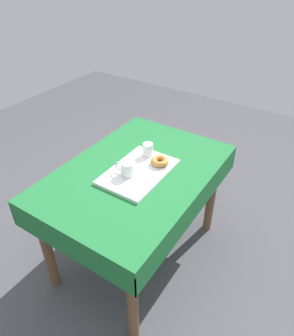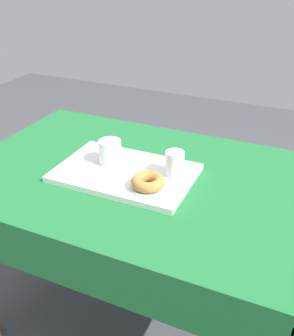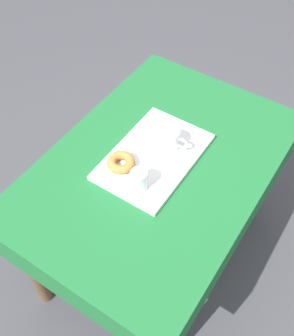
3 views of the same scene
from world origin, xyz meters
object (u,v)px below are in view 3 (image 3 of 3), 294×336
object	(u,v)px
tea_mug_left	(170,140)
donut_plate_left	(121,166)
dining_table	(157,180)
water_glass_near	(139,181)
sugar_donut_left	(121,162)
serving_tray	(154,157)

from	to	relation	value
tea_mug_left	donut_plate_left	distance (m)	0.22
dining_table	water_glass_near	size ratio (longest dim) A/B	13.93
tea_mug_left	water_glass_near	bearing A→B (deg)	-177.54
dining_table	donut_plate_left	distance (m)	0.20
tea_mug_left	water_glass_near	size ratio (longest dim) A/B	1.40
sugar_donut_left	serving_tray	bearing A→B (deg)	-31.50
sugar_donut_left	donut_plate_left	bearing A→B (deg)	0.00
serving_tray	water_glass_near	distance (m)	0.18
dining_table	tea_mug_left	xyz separation A→B (m)	(0.08, -0.00, 0.17)
water_glass_near	sugar_donut_left	xyz separation A→B (m)	(0.05, 0.12, -0.01)
dining_table	tea_mug_left	size ratio (longest dim) A/B	9.94
serving_tray	sugar_donut_left	distance (m)	0.15
serving_tray	dining_table	bearing A→B (deg)	-112.29
tea_mug_left	water_glass_near	xyz separation A→B (m)	(-0.24, -0.01, -0.00)
serving_tray	donut_plate_left	distance (m)	0.14
dining_table	sugar_donut_left	distance (m)	0.22
sugar_donut_left	dining_table	bearing A→B (deg)	-42.80
serving_tray	water_glass_near	world-z (taller)	water_glass_near
tea_mug_left	serving_tray	bearing A→B (deg)	157.14
dining_table	water_glass_near	bearing A→B (deg)	-174.99
water_glass_near	donut_plate_left	distance (m)	0.13
serving_tray	tea_mug_left	xyz separation A→B (m)	(0.07, -0.03, 0.05)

